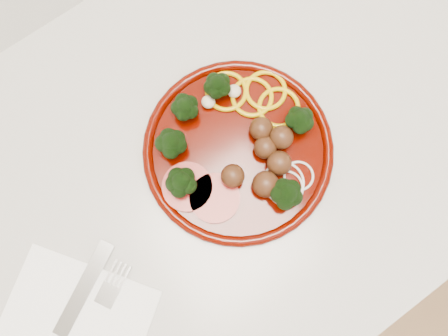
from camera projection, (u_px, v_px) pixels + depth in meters
counter at (281, 156)px, 1.04m from camera, size 2.40×0.60×0.90m
plate at (238, 148)px, 0.57m from camera, size 0.25×0.25×0.05m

